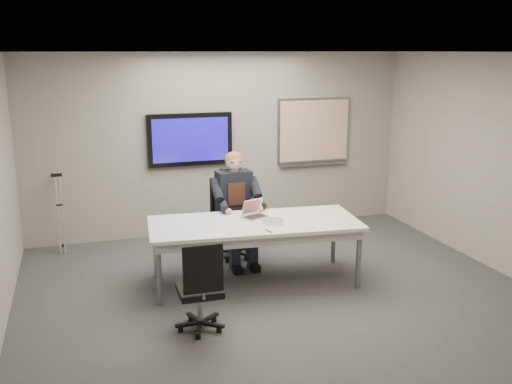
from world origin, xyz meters
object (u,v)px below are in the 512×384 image
object	(u,v)px
office_chair_far	(232,232)
office_chair_near	(201,303)
laptop	(254,213)
seated_person	(238,220)
conference_table	(254,229)

from	to	relation	value
office_chair_far	office_chair_near	size ratio (longest dim) A/B	1.12
office_chair_far	office_chair_near	distance (m)	2.24
office_chair_far	office_chair_near	xyz separation A→B (m)	(-0.90, -2.06, -0.04)
office_chair_near	laptop	bearing A→B (deg)	-126.49
office_chair_near	seated_person	world-z (taller)	seated_person
office_chair_far	seated_person	distance (m)	0.38
conference_table	seated_person	size ratio (longest dim) A/B	1.76
seated_person	laptop	distance (m)	0.56
office_chair_near	seated_person	bearing A→B (deg)	-116.02
laptop	seated_person	bearing A→B (deg)	75.65
office_chair_near	seated_person	xyz separation A→B (m)	(0.91, 1.78, 0.30)
seated_person	laptop	xyz separation A→B (m)	(0.07, -0.51, 0.23)
office_chair_far	laptop	xyz separation A→B (m)	(0.08, -0.78, 0.49)
office_chair_far	laptop	distance (m)	0.93
conference_table	seated_person	distance (m)	0.72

